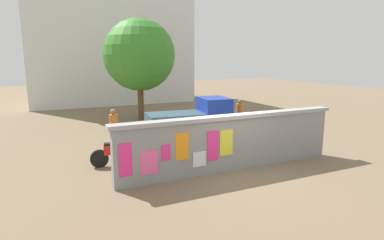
# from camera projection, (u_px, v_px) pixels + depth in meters

# --- Properties ---
(ground) EXTENTS (60.00, 60.00, 0.00)m
(ground) POSITION_uv_depth(u_px,v_px,m) (154.00, 124.00, 17.77)
(ground) COLOR #7A664C
(poster_wall) EXTENTS (7.90, 0.42, 1.82)m
(poster_wall) POSITION_uv_depth(u_px,v_px,m) (232.00, 142.00, 10.47)
(poster_wall) COLOR gray
(poster_wall) RESTS_ON ground
(auto_rickshaw_truck) EXTENTS (3.74, 1.86, 1.85)m
(auto_rickshaw_truck) POSITION_uv_depth(u_px,v_px,m) (193.00, 120.00, 14.25)
(auto_rickshaw_truck) COLOR black
(auto_rickshaw_truck) RESTS_ON ground
(motorcycle) EXTENTS (1.90, 0.56, 0.87)m
(motorcycle) POSITION_uv_depth(u_px,v_px,m) (118.00, 152.00, 10.95)
(motorcycle) COLOR black
(motorcycle) RESTS_ON ground
(bicycle_near) EXTENTS (1.71, 0.44, 0.95)m
(bicycle_near) POSITION_uv_depth(u_px,v_px,m) (262.00, 136.00, 13.55)
(bicycle_near) COLOR black
(bicycle_near) RESTS_ON ground
(bicycle_far) EXTENTS (1.71, 0.44, 0.95)m
(bicycle_far) POSITION_uv_depth(u_px,v_px,m) (244.00, 147.00, 12.00)
(bicycle_far) COLOR black
(bicycle_far) RESTS_ON ground
(person_walking) EXTENTS (0.47, 0.47, 1.62)m
(person_walking) POSITION_uv_depth(u_px,v_px,m) (240.00, 112.00, 15.76)
(person_walking) COLOR #D83F72
(person_walking) RESTS_ON ground
(person_bystander) EXTENTS (0.43, 0.43, 1.62)m
(person_bystander) POSITION_uv_depth(u_px,v_px,m) (114.00, 125.00, 12.85)
(person_bystander) COLOR #BF6626
(person_bystander) RESTS_ON ground
(tree_roadside) EXTENTS (4.06, 4.06, 5.77)m
(tree_roadside) POSITION_uv_depth(u_px,v_px,m) (139.00, 55.00, 18.37)
(tree_roadside) COLOR brown
(tree_roadside) RESTS_ON ground
(building_background) EXTENTS (12.67, 6.68, 9.22)m
(building_background) POSITION_uv_depth(u_px,v_px,m) (109.00, 44.00, 26.48)
(building_background) COLOR silver
(building_background) RESTS_ON ground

